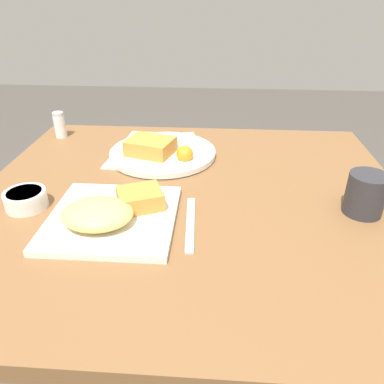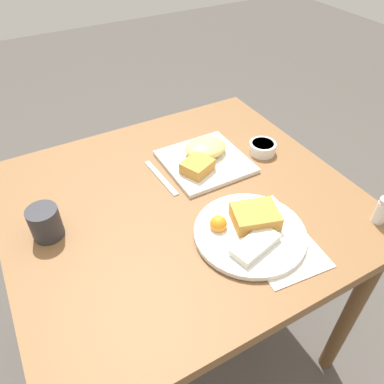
{
  "view_description": "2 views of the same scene",
  "coord_description": "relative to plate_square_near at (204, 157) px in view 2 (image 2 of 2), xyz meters",
  "views": [
    {
      "loc": [
        0.06,
        -0.72,
        1.18
      ],
      "look_at": [
        0.01,
        -0.04,
        0.79
      ],
      "focal_mm": 35.0,
      "sensor_mm": 36.0,
      "label": 1
    },
    {
      "loc": [
        0.35,
        0.7,
        1.48
      ],
      "look_at": [
        -0.03,
        0.01,
        0.78
      ],
      "focal_mm": 35.0,
      "sensor_mm": 36.0,
      "label": 2
    }
  ],
  "objects": [
    {
      "name": "ground_plane",
      "position": [
        0.15,
        0.12,
        -0.78
      ],
      "size": [
        8.0,
        8.0,
        0.0
      ],
      "primitive_type": "plane",
      "color": "#4C4742"
    },
    {
      "name": "dining_table",
      "position": [
        0.15,
        0.12,
        -0.11
      ],
      "size": [
        0.97,
        0.88,
        0.76
      ],
      "color": "brown",
      "rests_on": "ground_plane"
    },
    {
      "name": "menu_card",
      "position": [
        0.01,
        0.36,
        -0.02
      ],
      "size": [
        0.2,
        0.29,
        0.0
      ],
      "rotation": [
        0.0,
        0.0,
        -0.1
      ],
      "color": "beige",
      "rests_on": "dining_table"
    },
    {
      "name": "plate_square_near",
      "position": [
        0.0,
        0.0,
        0.0
      ],
      "size": [
        0.25,
        0.25,
        0.06
      ],
      "color": "white",
      "rests_on": "dining_table"
    },
    {
      "name": "plate_oval_far",
      "position": [
        0.05,
        0.32,
        -0.0
      ],
      "size": [
        0.29,
        0.29,
        0.05
      ],
      "color": "white",
      "rests_on": "menu_card"
    },
    {
      "name": "sauce_ramekin",
      "position": [
        -0.19,
        0.05,
        -0.0
      ],
      "size": [
        0.09,
        0.09,
        0.04
      ],
      "color": "white",
      "rests_on": "dining_table"
    },
    {
      "name": "salt_shaker",
      "position": [
        -0.27,
        0.45,
        0.01
      ],
      "size": [
        0.03,
        0.03,
        0.08
      ],
      "color": "white",
      "rests_on": "dining_table"
    },
    {
      "name": "butter_knife",
      "position": [
        0.16,
        0.01,
        -0.02
      ],
      "size": [
        0.03,
        0.19,
        0.0
      ],
      "rotation": [
        0.0,
        0.0,
        1.62
      ],
      "color": "silver",
      "rests_on": "dining_table"
    },
    {
      "name": "coffee_mug",
      "position": [
        0.51,
        0.07,
        0.02
      ],
      "size": [
        0.08,
        0.08,
        0.09
      ],
      "color": "#2D2D33",
      "rests_on": "dining_table"
    }
  ]
}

